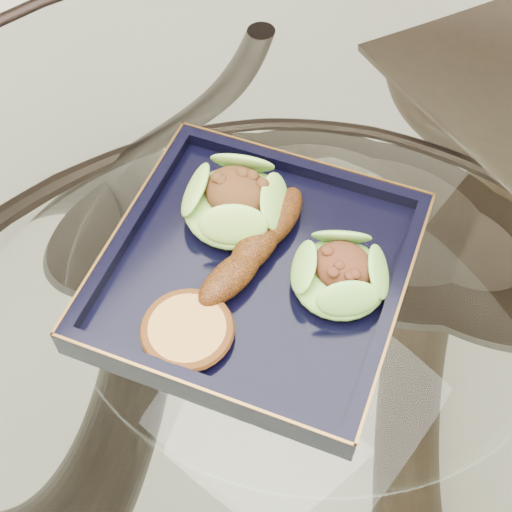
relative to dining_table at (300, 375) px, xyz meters
The scene contains 6 objects.
dining_table is the anchor object (origin of this frame).
navy_plate 0.18m from the dining_table, 163.66° to the right, with size 0.27×0.27×0.02m, color black.
lettuce_wrap_left 0.23m from the dining_table, 168.70° to the left, with size 0.10×0.10×0.04m, color olive.
lettuce_wrap_right 0.20m from the dining_table, 43.96° to the left, with size 0.09×0.09×0.03m, color #4F962B.
roasted_plantain 0.21m from the dining_table, behind, with size 0.15×0.03×0.03m, color #562709.
crumb_patty 0.22m from the dining_table, 116.94° to the right, with size 0.07×0.07×0.01m, color #BF8B3F.
Camera 1 is at (0.18, -0.30, 1.33)m, focal length 50.00 mm.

